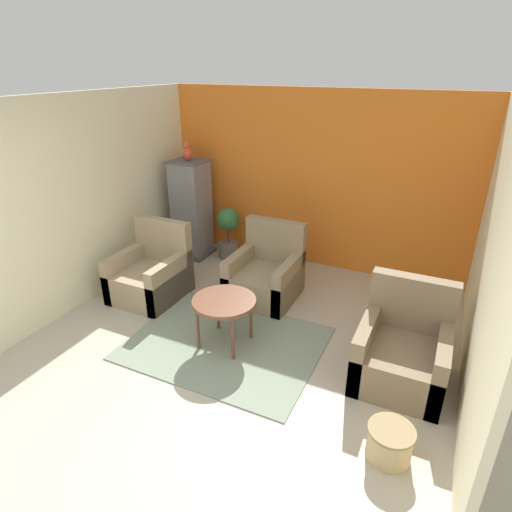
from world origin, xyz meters
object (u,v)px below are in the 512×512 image
Objects in this scene: parrot at (188,151)px; wicker_basket at (390,442)px; armchair_middle at (266,276)px; coffee_table at (224,304)px; birdcage at (192,209)px; potted_plant at (228,229)px; armchair_left at (152,275)px; armchair_right at (402,353)px.

parrot reaches higher than wicker_basket.
wicker_basket is at bearing -44.80° from armchair_middle.
birdcage is (-1.58, 1.84, 0.24)m from coffee_table.
potted_plant is (-1.04, 1.96, -0.03)m from coffee_table.
potted_plant is (0.55, 0.12, -0.27)m from birdcage.
armchair_left is at bearing -79.71° from parrot.
parrot is at bearing -167.91° from potted_plant.
armchair_left is 1.00× the size of armchair_right.
birdcage reaches higher than armchair_middle.
armchair_right is (3.08, -0.28, 0.00)m from armchair_left.
coffee_table is 1.77m from armchair_right.
parrot is at bearing 142.94° from wicker_basket.
parrot is (-1.55, 0.73, 1.30)m from armchair_middle.
armchair_middle reaches higher than wicker_basket.
birdcage is 0.86m from parrot.
coffee_table is at bearing -62.13° from potted_plant.
parrot reaches higher than armchair_left.
potted_plant is 3.92m from wicker_basket.
armchair_right and armchair_middle have the same top height.
armchair_right reaches higher than coffee_table.
parrot is 4.48m from wicker_basket.
armchair_middle is (-0.03, 1.11, -0.20)m from coffee_table.
coffee_table is 0.45× the size of birdcage.
armchair_right is 3.91m from parrot.
armchair_right is 3.27m from potted_plant.
armchair_middle is at bearing -40.29° from potted_plant.
parrot reaches higher than armchair_middle.
parrot is 0.36× the size of potted_plant.
birdcage reaches higher than armchair_left.
armchair_left reaches higher than potted_plant.
coffee_table is at bearing -172.28° from armchair_right.
birdcage is 4.28m from wicker_basket.
armchair_left is at bearing 174.87° from armchair_right.
parrot reaches higher than potted_plant.
coffee_table is at bearing -49.32° from parrot.
coffee_table is 0.70× the size of armchair_left.
parrot is at bearing 154.22° from armchair_right.
armchair_left is 1.44m from armchair_middle.
armchair_middle is at bearing 24.51° from armchair_left.
coffee_table is at bearing -20.91° from armchair_left.
armchair_right is 3.30× the size of parrot.
armchair_middle reaches higher than coffee_table.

